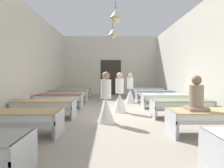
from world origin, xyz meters
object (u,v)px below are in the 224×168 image
at_px(bed_left_row_2, 45,104).
at_px(bed_left_row_4, 68,93).
at_px(bed_right_row_3, 165,97).
at_px(bed_right_row_5, 147,90).
at_px(bed_left_row_1, 18,117).
at_px(bed_right_row_4, 154,93).
at_px(bed_right_row_1, 211,116).
at_px(bed_left_row_5, 75,90).
at_px(potted_plant, 104,86).
at_px(nurse_far_aisle, 130,92).
at_px(patient_seated_primary, 196,98).
at_px(bed_left_row_3, 59,98).
at_px(nurse_mid_aisle, 120,98).
at_px(bed_right_row_2, 181,104).
at_px(nurse_near_aisle, 106,105).

xyz_separation_m(bed_left_row_2, bed_left_row_4, (0.00, 3.80, 0.00)).
height_order(bed_right_row_3, bed_right_row_5, same).
height_order(bed_left_row_1, bed_right_row_4, same).
distance_m(bed_right_row_1, bed_left_row_5, 8.78).
xyz_separation_m(bed_right_row_3, potted_plant, (-2.58, 2.96, 0.29)).
relative_size(bed_left_row_2, nurse_far_aisle, 1.28).
bearing_deg(bed_left_row_1, bed_right_row_4, 52.36).
height_order(bed_left_row_4, bed_right_row_5, same).
relative_size(patient_seated_primary, potted_plant, 0.65).
bearing_deg(bed_right_row_5, bed_left_row_2, -127.64).
xyz_separation_m(bed_right_row_3, bed_right_row_4, (0.00, 1.90, 0.00)).
bearing_deg(potted_plant, bed_right_row_1, -69.08).
xyz_separation_m(bed_left_row_2, bed_left_row_5, (0.00, 5.70, 0.00)).
xyz_separation_m(bed_left_row_3, potted_plant, (1.81, 2.96, 0.29)).
relative_size(nurse_far_aisle, potted_plant, 1.21).
bearing_deg(bed_left_row_2, nurse_mid_aisle, 21.62).
bearing_deg(bed_left_row_3, bed_right_row_3, 0.00).
bearing_deg(nurse_far_aisle, nurse_mid_aisle, -17.31).
distance_m(bed_left_row_5, nurse_mid_aisle, 5.33).
height_order(bed_left_row_2, bed_right_row_5, same).
bearing_deg(bed_left_row_5, bed_left_row_2, -90.00).
relative_size(nurse_mid_aisle, patient_seated_primary, 1.86).
bearing_deg(bed_left_row_3, bed_right_row_5, 40.84).
bearing_deg(bed_left_row_1, bed_left_row_4, 90.00).
bearing_deg(bed_right_row_1, bed_left_row_1, 180.00).
xyz_separation_m(bed_left_row_1, bed_right_row_2, (4.40, 1.90, 0.00)).
bearing_deg(bed_left_row_4, bed_right_row_2, -40.84).
height_order(bed_left_row_2, bed_left_row_5, same).
bearing_deg(nurse_mid_aisle, bed_right_row_3, -140.46).
distance_m(bed_left_row_3, nurse_far_aisle, 3.47).
bearing_deg(bed_right_row_4, nurse_near_aisle, -118.39).
bearing_deg(bed_right_row_5, bed_right_row_2, -90.00).
relative_size(bed_right_row_5, nurse_far_aisle, 1.28).
bearing_deg(bed_left_row_4, bed_right_row_1, -52.36).
distance_m(nurse_far_aisle, patient_seated_primary, 5.45).
distance_m(bed_left_row_1, bed_right_row_2, 4.79).
bearing_deg(bed_right_row_5, bed_left_row_5, 180.00).
bearing_deg(bed_right_row_4, bed_right_row_2, -90.00).
height_order(nurse_mid_aisle, patient_seated_primary, nurse_mid_aisle).
xyz_separation_m(bed_left_row_2, nurse_far_aisle, (3.11, 3.44, 0.09)).
height_order(bed_right_row_1, bed_right_row_3, same).
xyz_separation_m(bed_left_row_1, nurse_near_aisle, (1.97, 1.21, 0.09)).
distance_m(bed_right_row_5, patient_seated_primary, 7.64).
xyz_separation_m(nurse_near_aisle, nurse_mid_aisle, (0.48, 1.66, 0.00)).
height_order(bed_right_row_4, patient_seated_primary, patient_seated_primary).
bearing_deg(bed_left_row_2, bed_right_row_5, 52.36).
distance_m(bed_left_row_4, potted_plant, 2.12).
distance_m(bed_left_row_3, bed_right_row_4, 4.79).
distance_m(bed_right_row_1, bed_left_row_4, 7.20).
bearing_deg(nurse_mid_aisle, bed_right_row_1, 138.12).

